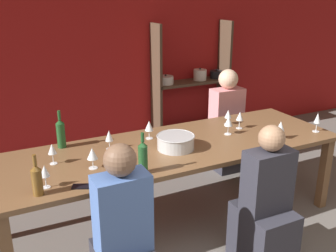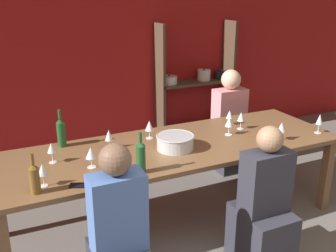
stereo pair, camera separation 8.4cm
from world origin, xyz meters
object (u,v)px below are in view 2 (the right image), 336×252
wine_glass_red_a (51,148)px  wine_glass_red_d (230,115)px  wine_glass_red_f (320,120)px  wine_glass_empty_c (149,126)px  shelf_unit (195,103)px  person_far_a (228,132)px  wine_glass_empty_a (109,136)px  wine_glass_empty_b (241,117)px  wine_bottle_amber (141,157)px  wine_bottle_green (61,132)px  dining_table (173,153)px  mixing_bowl (175,142)px  person_near_b (263,217)px  wine_glass_red_c (42,170)px  wine_bottle_dark (34,178)px  wine_glass_red_b (282,128)px  cell_phone (80,185)px  wine_glass_red_e (229,122)px  wine_glass_red_g (91,153)px

wine_glass_red_a → wine_glass_red_d: 1.78m
wine_glass_red_f → wine_glass_empty_c: bearing=159.9°
shelf_unit → person_far_a: shelf_unit is taller
wine_glass_empty_a → wine_glass_empty_b: wine_glass_empty_b is taller
wine_bottle_amber → wine_glass_red_f: bearing=2.5°
wine_bottle_green → wine_glass_empty_b: wine_bottle_green is taller
wine_glass_red_f → wine_glass_empty_c: (-1.51, 0.55, -0.01)m
dining_table → mixing_bowl: 0.15m
shelf_unit → person_near_b: bearing=-107.9°
wine_glass_red_c → wine_glass_empty_c: wine_glass_empty_c is taller
dining_table → wine_glass_red_a: wine_glass_red_a is taller
wine_bottle_green → person_near_b: person_near_b is taller
person_far_a → wine_bottle_dark: bearing=26.6°
wine_glass_red_b → wine_glass_red_f: size_ratio=0.91×
wine_glass_red_d → cell_phone: size_ratio=0.91×
wine_bottle_amber → wine_glass_red_e: bearing=21.0°
wine_bottle_green → wine_glass_empty_a: wine_bottle_green is taller
wine_bottle_dark → wine_glass_red_b: wine_bottle_dark is taller
wine_glass_red_b → wine_glass_empty_c: bearing=152.6°
wine_glass_empty_b → person_near_b: size_ratio=0.15×
wine_glass_red_g → wine_glass_red_e: bearing=6.4°
wine_glass_empty_a → wine_glass_red_e: (1.11, -0.16, 0.01)m
mixing_bowl → wine_glass_red_g: size_ratio=1.98×
wine_bottle_amber → wine_glass_red_c: size_ratio=1.90×
wine_glass_red_b → person_near_b: size_ratio=0.15×
wine_glass_red_e → wine_glass_red_a: bearing=177.6°
wine_glass_red_a → cell_phone: 0.51m
dining_table → wine_glass_red_g: wine_glass_red_g is taller
wine_glass_empty_b → cell_phone: wine_glass_empty_b is taller
wine_glass_red_g → wine_glass_red_a: bearing=139.5°
wine_glass_empty_b → cell_phone: size_ratio=1.03×
shelf_unit → wine_glass_red_f: (0.20, -2.06, 0.34)m
wine_glass_empty_b → dining_table: bearing=-172.3°
wine_bottle_dark → wine_glass_empty_a: 0.87m
wine_bottle_amber → person_far_a: (1.57, 1.18, -0.44)m
wine_glass_empty_b → wine_glass_empty_c: (-0.90, 0.14, -0.00)m
wine_glass_red_g → cell_phone: 0.32m
dining_table → wine_glass_red_f: 1.44m
person_far_a → wine_glass_red_e: bearing=55.8°
shelf_unit → wine_glass_red_e: (-0.60, -1.74, 0.34)m
wine_glass_red_c → wine_glass_red_a: bearing=71.7°
wine_glass_empty_a → wine_glass_red_f: (1.91, -0.48, 0.01)m
wine_bottle_dark → wine_glass_empty_c: bearing=29.6°
shelf_unit → wine_glass_red_g: bearing=-135.8°
wine_bottle_green → wine_glass_red_c: 0.73m
cell_phone → wine_glass_red_a: bearing=102.3°
wine_bottle_amber → person_near_b: (0.80, -0.46, -0.47)m
wine_glass_empty_a → wine_glass_red_d: size_ratio=1.11×
wine_glass_red_g → wine_glass_empty_c: (0.64, 0.38, 0.00)m
wine_glass_red_d → wine_glass_empty_c: size_ratio=0.89×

